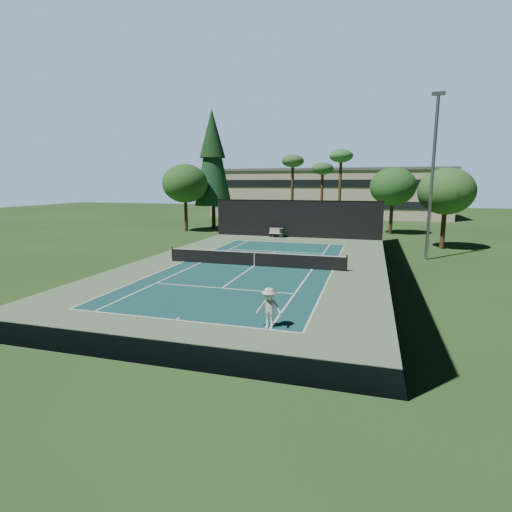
{
  "coord_description": "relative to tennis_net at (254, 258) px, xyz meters",
  "views": [
    {
      "loc": [
        7.82,
        -26.56,
        5.75
      ],
      "look_at": [
        1.0,
        -3.0,
        1.3
      ],
      "focal_mm": 28.0,
      "sensor_mm": 36.0,
      "label": 1
    }
  ],
  "objects": [
    {
      "name": "tennis_ball_b",
      "position": [
        -0.27,
        2.67,
        -0.52
      ],
      "size": [
        0.07,
        0.07,
        0.07
      ],
      "primitive_type": "sphere",
      "color": "#C6E433",
      "rests_on": "ground"
    },
    {
      "name": "tennis_ball_c",
      "position": [
        -0.36,
        3.75,
        -0.52
      ],
      "size": [
        0.07,
        0.07,
        0.07
      ],
      "primitive_type": "sphere",
      "color": "yellow",
      "rests_on": "ground"
    },
    {
      "name": "tennis_ball_d",
      "position": [
        -2.83,
        4.99,
        -0.52
      ],
      "size": [
        0.07,
        0.07,
        0.07
      ],
      "primitive_type": "sphere",
      "color": "#C7D831",
      "rests_on": "ground"
    },
    {
      "name": "decid_tree_a",
      "position": [
        10.0,
        22.0,
        4.86
      ],
      "size": [
        5.12,
        5.12,
        7.62
      ],
      "color": "#3F2B1B",
      "rests_on": "ground"
    },
    {
      "name": "apron_slab",
      "position": [
        0.0,
        0.0,
        -0.55
      ],
      "size": [
        18.0,
        32.0,
        0.01
      ],
      "primitive_type": "cube",
      "color": "#61825B",
      "rests_on": "ground"
    },
    {
      "name": "trash_bin",
      "position": [
        -1.41,
        15.36,
        -0.08
      ],
      "size": [
        0.56,
        0.56,
        0.95
      ],
      "color": "black",
      "rests_on": "ground"
    },
    {
      "name": "pine_tree",
      "position": [
        -12.0,
        22.0,
        9.0
      ],
      "size": [
        4.8,
        4.8,
        15.0
      ],
      "color": "#442F1D",
      "rests_on": "ground"
    },
    {
      "name": "tennis_ball_a",
      "position": [
        -1.72,
        -12.2,
        -0.53
      ],
      "size": [
        0.06,
        0.06,
        0.06
      ],
      "primitive_type": "sphere",
      "color": "#BFD530",
      "rests_on": "ground"
    },
    {
      "name": "decid_tree_b",
      "position": [
        14.0,
        12.0,
        4.52
      ],
      "size": [
        4.8,
        4.8,
        7.14
      ],
      "color": "#4E3021",
      "rests_on": "ground"
    },
    {
      "name": "court_surface",
      "position": [
        0.0,
        0.0,
        -0.55
      ],
      "size": [
        10.97,
        23.77,
        0.01
      ],
      "primitive_type": "cube",
      "color": "#184E4D",
      "rests_on": "ground"
    },
    {
      "name": "player",
      "position": [
        4.06,
        -11.67,
        0.29
      ],
      "size": [
        1.14,
        0.71,
        1.69
      ],
      "primitive_type": "imported",
      "rotation": [
        0.0,
        0.0,
        -0.08
      ],
      "color": "silver",
      "rests_on": "ground"
    },
    {
      "name": "palm_b",
      "position": [
        1.5,
        26.0,
        6.8
      ],
      "size": [
        2.8,
        2.8,
        8.42
      ],
      "color": "#4B3020",
      "rests_on": "ground"
    },
    {
      "name": "court_lines",
      "position": [
        0.0,
        0.0,
        -0.54
      ],
      "size": [
        11.07,
        23.87,
        0.01
      ],
      "color": "white",
      "rests_on": "ground"
    },
    {
      "name": "ground",
      "position": [
        0.0,
        0.0,
        -0.56
      ],
      "size": [
        160.0,
        160.0,
        0.0
      ],
      "primitive_type": "plane",
      "color": "#23491B",
      "rests_on": "ground"
    },
    {
      "name": "campus_building",
      "position": [
        0.0,
        45.98,
        3.65
      ],
      "size": [
        40.5,
        12.5,
        8.3
      ],
      "color": "#BEB594",
      "rests_on": "ground"
    },
    {
      "name": "park_bench",
      "position": [
        -2.05,
        15.43,
        -0.01
      ],
      "size": [
        1.5,
        0.45,
        1.02
      ],
      "color": "beige",
      "rests_on": "ground"
    },
    {
      "name": "light_pole",
      "position": [
        12.0,
        6.0,
        5.9
      ],
      "size": [
        0.9,
        0.25,
        12.22
      ],
      "color": "#919399",
      "rests_on": "ground"
    },
    {
      "name": "tennis_net",
      "position": [
        0.0,
        0.0,
        0.0
      ],
      "size": [
        12.9,
        0.1,
        1.1
      ],
      "color": "black",
      "rests_on": "ground"
    },
    {
      "name": "palm_a",
      "position": [
        -2.0,
        24.0,
        7.63
      ],
      "size": [
        2.8,
        2.8,
        9.32
      ],
      "color": "#48301F",
      "rests_on": "ground"
    },
    {
      "name": "decid_tree_c",
      "position": [
        -14.0,
        18.0,
        5.21
      ],
      "size": [
        5.44,
        5.44,
        8.09
      ],
      "color": "#44331D",
      "rests_on": "ground"
    },
    {
      "name": "fence",
      "position": [
        0.0,
        0.06,
        1.45
      ],
      "size": [
        18.04,
        32.05,
        4.03
      ],
      "color": "black",
      "rests_on": "ground"
    },
    {
      "name": "palm_c",
      "position": [
        4.0,
        23.0,
        8.05
      ],
      "size": [
        2.8,
        2.8,
        9.77
      ],
      "color": "#4E3A21",
      "rests_on": "ground"
    }
  ]
}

